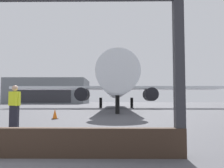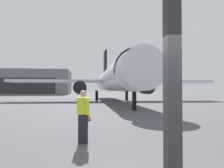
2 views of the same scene
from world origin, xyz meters
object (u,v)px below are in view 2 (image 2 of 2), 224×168
airplane (114,79)px  ground_crew_worker (83,116)px  traffic_cone (88,115)px  distant_hangar (33,83)px

airplane → ground_crew_worker: bearing=-99.2°
airplane → ground_crew_worker: 26.01m
ground_crew_worker → traffic_cone: 5.69m
traffic_cone → distant_hangar: 72.44m
distant_hangar → ground_crew_worker: bearing=-76.0°
airplane → traffic_cone: size_ratio=57.25×
distant_hangar → traffic_cone: bearing=-74.8°
airplane → ground_crew_worker: (-4.15, -25.56, -2.40)m
ground_crew_worker → traffic_cone: bearing=87.8°
airplane → distant_hangar: (-22.95, 49.89, 0.90)m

